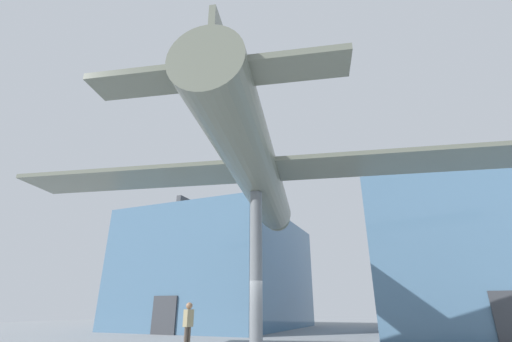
% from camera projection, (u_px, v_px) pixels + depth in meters
% --- Properties ---
extents(glass_pavilion_left, '(11.81, 15.57, 9.29)m').
position_uv_depth(glass_pavilion_left, '(223.00, 273.00, 29.67)').
color(glass_pavilion_left, slate).
rests_on(glass_pavilion_left, ground_plane).
extents(glass_pavilion_right, '(11.81, 15.57, 9.29)m').
position_uv_depth(glass_pavilion_right, '(473.00, 263.00, 22.87)').
color(glass_pavilion_right, slate).
rests_on(glass_pavilion_right, ground_plane).
extents(support_pylon_central, '(0.48, 0.48, 5.96)m').
position_uv_depth(support_pylon_central, '(256.00, 268.00, 12.90)').
color(support_pylon_central, slate).
rests_on(support_pylon_central, ground_plane).
extents(suspended_airplane, '(20.81, 15.90, 2.89)m').
position_uv_depth(suspended_airplane, '(257.00, 173.00, 14.59)').
color(suspended_airplane, slate).
rests_on(suspended_airplane, support_pylon_central).
extents(visitor_person, '(0.27, 0.43, 1.78)m').
position_uv_depth(visitor_person, '(188.00, 322.00, 13.89)').
color(visitor_person, '#4C4238').
rests_on(visitor_person, ground_plane).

